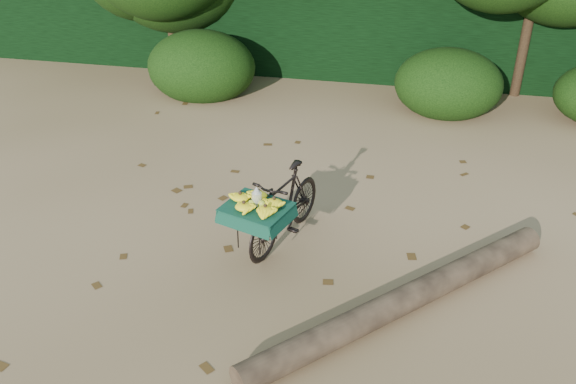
# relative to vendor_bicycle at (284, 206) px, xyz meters

# --- Properties ---
(ground) EXTENTS (80.00, 80.00, 0.00)m
(ground) POSITION_rel_vendor_bicycle_xyz_m (0.44, 0.24, -0.48)
(ground) COLOR tan
(ground) RESTS_ON ground
(vendor_bicycle) EXTENTS (1.04, 1.75, 0.95)m
(vendor_bicycle) POSITION_rel_vendor_bicycle_xyz_m (0.00, 0.00, 0.00)
(vendor_bicycle) COLOR black
(vendor_bicycle) RESTS_ON ground
(fallen_log) EXTENTS (2.95, 3.00, 0.28)m
(fallen_log) POSITION_rel_vendor_bicycle_xyz_m (1.47, -0.97, -0.34)
(fallen_log) COLOR brown
(fallen_log) RESTS_ON ground
(hedge_backdrop) EXTENTS (26.00, 1.80, 1.80)m
(hedge_backdrop) POSITION_rel_vendor_bicycle_xyz_m (0.44, 6.54, 0.42)
(hedge_backdrop) COLOR black
(hedge_backdrop) RESTS_ON ground
(bush_clumps) EXTENTS (8.80, 1.70, 0.90)m
(bush_clumps) POSITION_rel_vendor_bicycle_xyz_m (0.94, 4.54, -0.03)
(bush_clumps) COLOR black
(bush_clumps) RESTS_ON ground
(leaf_litter) EXTENTS (7.00, 7.30, 0.01)m
(leaf_litter) POSITION_rel_vendor_bicycle_xyz_m (0.44, 0.89, -0.48)
(leaf_litter) COLOR #4C3114
(leaf_litter) RESTS_ON ground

